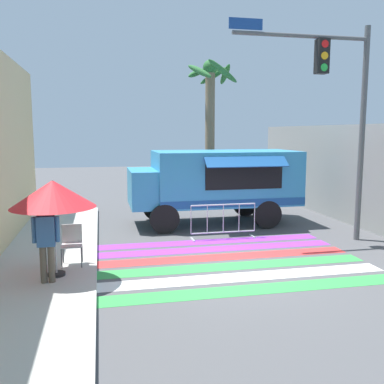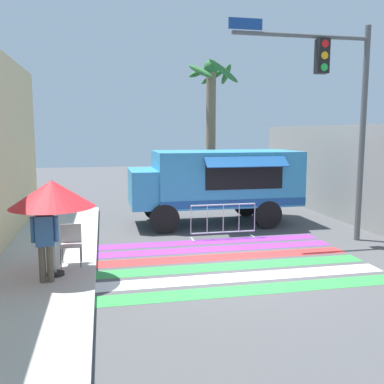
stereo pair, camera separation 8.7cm
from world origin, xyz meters
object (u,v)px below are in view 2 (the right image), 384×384
(vendor_person, at_px, (45,238))
(folding_chair, at_px, (71,240))
(barricade_front, at_px, (223,222))
(palm_tree, at_px, (211,112))
(traffic_signal_pole, at_px, (339,96))
(patio_umbrella, at_px, (52,194))
(food_truck, at_px, (213,180))

(vendor_person, bearing_deg, folding_chair, 56.05)
(barricade_front, height_order, palm_tree, palm_tree)
(folding_chair, xyz_separation_m, barricade_front, (4.15, 2.07, -0.17))
(traffic_signal_pole, distance_m, patio_umbrella, 7.95)
(traffic_signal_pole, bearing_deg, food_truck, 132.55)
(traffic_signal_pole, height_order, vendor_person, traffic_signal_pole)
(traffic_signal_pole, xyz_separation_m, palm_tree, (-1.93, 6.53, -0.15))
(food_truck, height_order, barricade_front, food_truck)
(food_truck, distance_m, palm_tree, 4.36)
(patio_umbrella, height_order, palm_tree, palm_tree)
(traffic_signal_pole, bearing_deg, vendor_person, -163.52)
(palm_tree, bearing_deg, folding_chair, -124.22)
(traffic_signal_pole, bearing_deg, folding_chair, -171.19)
(barricade_front, bearing_deg, palm_tree, 79.36)
(traffic_signal_pole, relative_size, patio_umbrella, 2.98)
(vendor_person, relative_size, barricade_front, 0.81)
(food_truck, xyz_separation_m, palm_tree, (0.83, 3.52, 2.43))
(patio_umbrella, bearing_deg, vendor_person, -107.31)
(food_truck, bearing_deg, patio_umbrella, -133.80)
(folding_chair, height_order, vendor_person, vendor_person)
(patio_umbrella, xyz_separation_m, folding_chair, (0.28, 0.73, -1.17))
(vendor_person, height_order, palm_tree, palm_tree)
(food_truck, distance_m, vendor_person, 7.10)
(barricade_front, xyz_separation_m, palm_tree, (1.05, 5.56, 3.43))
(folding_chair, bearing_deg, barricade_front, 36.61)
(patio_umbrella, xyz_separation_m, palm_tree, (5.48, 8.36, 2.08))
(vendor_person, bearing_deg, barricade_front, 21.03)
(food_truck, height_order, palm_tree, palm_tree)
(food_truck, xyz_separation_m, vendor_person, (-4.77, -5.24, -0.48))
(vendor_person, relative_size, palm_tree, 0.26)
(traffic_signal_pole, height_order, barricade_front, traffic_signal_pole)
(food_truck, relative_size, patio_umbrella, 2.80)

